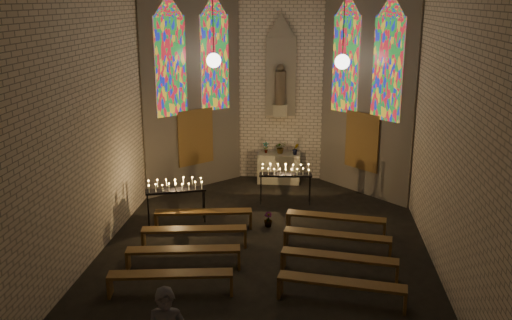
# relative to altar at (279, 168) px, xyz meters

# --- Properties ---
(floor) EXTENTS (12.00, 12.00, 0.00)m
(floor) POSITION_rel_altar_xyz_m (0.00, -5.45, -0.50)
(floor) COLOR black
(floor) RESTS_ON ground
(room) EXTENTS (8.22, 12.43, 7.00)m
(room) POSITION_rel_altar_xyz_m (-0.00, -2.08, 3.22)
(room) COLOR beige
(room) RESTS_ON ground
(altar) EXTENTS (1.40, 0.60, 1.00)m
(altar) POSITION_rel_altar_xyz_m (0.00, 0.00, 0.00)
(altar) COLOR #AAA58B
(altar) RESTS_ON ground
(flower_vase_left) EXTENTS (0.20, 0.14, 0.38)m
(flower_vase_left) POSITION_rel_altar_xyz_m (-0.45, 0.04, 0.69)
(flower_vase_left) COLOR #4C723F
(flower_vase_left) RESTS_ON altar
(flower_vase_center) EXTENTS (0.44, 0.40, 0.40)m
(flower_vase_center) POSITION_rel_altar_xyz_m (0.05, 0.06, 0.70)
(flower_vase_center) COLOR #4C723F
(flower_vase_center) RESTS_ON altar
(flower_vase_right) EXTENTS (0.25, 0.23, 0.39)m
(flower_vase_right) POSITION_rel_altar_xyz_m (0.55, -0.07, 0.69)
(flower_vase_right) COLOR #4C723F
(flower_vase_right) RESTS_ON altar
(aisle_flower_pot) EXTENTS (0.27, 0.27, 0.41)m
(aisle_flower_pot) POSITION_rel_altar_xyz_m (-0.04, -3.89, -0.29)
(aisle_flower_pot) COLOR #4C723F
(aisle_flower_pot) RESTS_ON ground
(votive_stand_left) EXTENTS (1.67, 0.88, 1.20)m
(votive_stand_left) POSITION_rel_altar_xyz_m (-2.58, -3.85, 0.53)
(votive_stand_left) COLOR black
(votive_stand_left) RESTS_ON ground
(votive_stand_right) EXTENTS (1.59, 0.47, 1.15)m
(votive_stand_right) POSITION_rel_altar_xyz_m (0.32, -2.01, 0.49)
(votive_stand_right) COLOR black
(votive_stand_right) RESTS_ON ground
(pew_left_0) EXTENTS (2.62, 0.74, 0.50)m
(pew_left_0) POSITION_rel_altar_xyz_m (-1.77, -4.17, -0.09)
(pew_left_0) COLOR brown
(pew_left_0) RESTS_ON ground
(pew_right_0) EXTENTS (2.62, 0.74, 0.50)m
(pew_right_0) POSITION_rel_altar_xyz_m (1.77, -4.17, -0.09)
(pew_right_0) COLOR brown
(pew_right_0) RESTS_ON ground
(pew_left_1) EXTENTS (2.62, 0.74, 0.50)m
(pew_left_1) POSITION_rel_altar_xyz_m (-1.77, -5.37, -0.09)
(pew_left_1) COLOR brown
(pew_left_1) RESTS_ON ground
(pew_right_1) EXTENTS (2.62, 0.74, 0.50)m
(pew_right_1) POSITION_rel_altar_xyz_m (1.77, -5.37, -0.09)
(pew_right_1) COLOR brown
(pew_right_1) RESTS_ON ground
(pew_left_2) EXTENTS (2.62, 0.74, 0.50)m
(pew_left_2) POSITION_rel_altar_xyz_m (-1.77, -6.57, -0.09)
(pew_left_2) COLOR brown
(pew_left_2) RESTS_ON ground
(pew_right_2) EXTENTS (2.62, 0.74, 0.50)m
(pew_right_2) POSITION_rel_altar_xyz_m (1.77, -6.57, -0.09)
(pew_right_2) COLOR brown
(pew_right_2) RESTS_ON ground
(pew_left_3) EXTENTS (2.62, 0.74, 0.50)m
(pew_left_3) POSITION_rel_altar_xyz_m (-1.77, -7.77, -0.09)
(pew_left_3) COLOR brown
(pew_left_3) RESTS_ON ground
(pew_right_3) EXTENTS (2.62, 0.74, 0.50)m
(pew_right_3) POSITION_rel_altar_xyz_m (1.77, -7.77, -0.09)
(pew_right_3) COLOR brown
(pew_right_3) RESTS_ON ground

